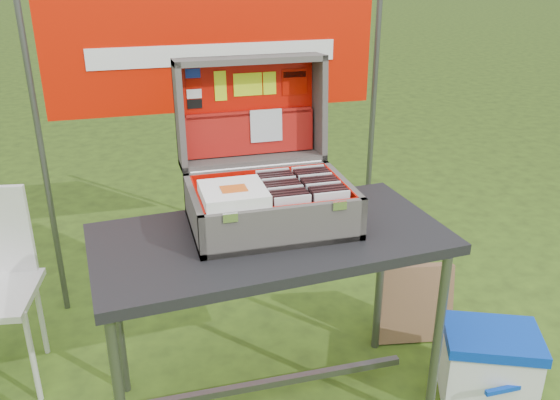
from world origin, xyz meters
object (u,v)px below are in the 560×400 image
object	(u,v)px
table	(271,326)
cardboard_box	(414,303)
suitcase	(266,148)
cooler	(488,366)

from	to	relation	value
table	cardboard_box	xyz separation A→B (m)	(0.79, 0.29, -0.21)
table	cardboard_box	size ratio (longest dim) A/B	3.34
table	suitcase	distance (m)	0.70
table	suitcase	world-z (taller)	suitcase
cooler	suitcase	bearing A→B (deg)	-177.36
table	cooler	distance (m)	0.93
table	cooler	world-z (taller)	table
table	cooler	size ratio (longest dim) A/B	3.39
cooler	table	bearing A→B (deg)	-169.09
suitcase	cardboard_box	bearing A→B (deg)	11.47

